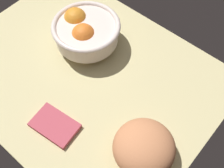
% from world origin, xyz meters
% --- Properties ---
extents(ground_plane, '(0.79, 0.62, 0.03)m').
position_xyz_m(ground_plane, '(0.00, 0.00, -0.01)').
color(ground_plane, '#C8BB84').
extents(fruit_bowl, '(0.21, 0.21, 0.11)m').
position_xyz_m(fruit_bowl, '(-0.07, 0.09, 0.06)').
color(fruit_bowl, silver).
rests_on(fruit_bowl, ground).
extents(bread_loaf, '(0.21, 0.21, 0.10)m').
position_xyz_m(bread_loaf, '(0.29, -0.09, 0.05)').
color(bread_loaf, '#CA7E52').
rests_on(bread_loaf, ground).
extents(napkin_folded, '(0.13, 0.09, 0.01)m').
position_xyz_m(napkin_folded, '(0.06, -0.18, 0.01)').
color(napkin_folded, '#B64653').
rests_on(napkin_folded, ground).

